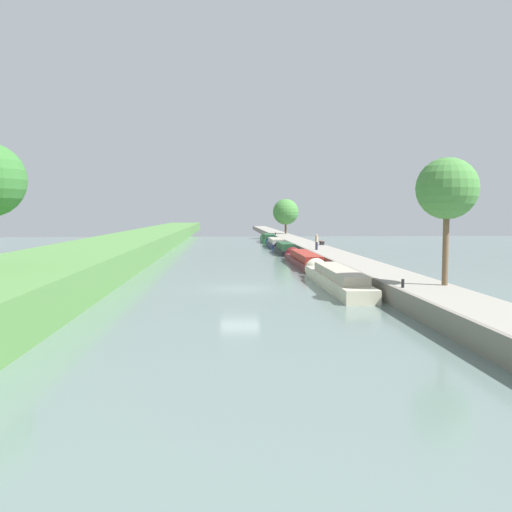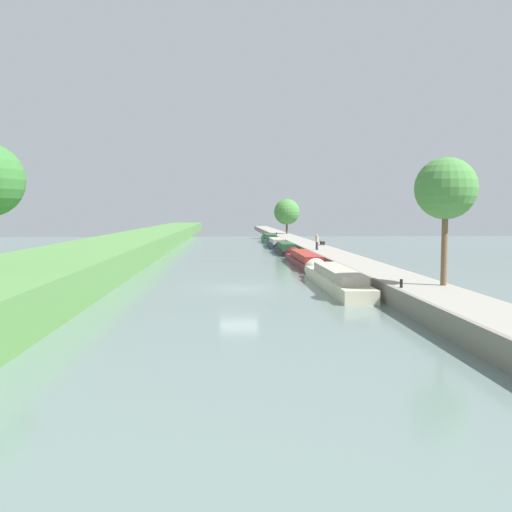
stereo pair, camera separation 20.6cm
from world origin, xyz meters
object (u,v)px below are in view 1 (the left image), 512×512
Objects in this scene: narrowboat_green at (268,239)px; mooring_bollard_near at (403,283)px; narrowboat_cream at (335,278)px; park_bench at (322,242)px; person_walking at (317,242)px; narrowboat_navy at (275,243)px; narrowboat_maroon at (303,259)px; mooring_bollard_far at (276,234)px; narrowboat_black at (284,249)px.

mooring_bollard_near is (1.83, -65.15, 0.67)m from narrowboat_green.
narrowboat_cream is 30.96m from park_bench.
person_walking is 29.70m from mooring_bollard_near.
narrowboat_navy is 8.30× the size of park_bench.
park_bench reaches higher than narrowboat_cream.
narrowboat_maroon is at bearing -89.96° from narrowboat_green.
mooring_bollard_near and mooring_bollard_far have the same top height.
mooring_bollard_far reaches higher than narrowboat_black.
person_walking is at bearing 83.53° from narrowboat_cream.
person_walking is 1.11× the size of park_bench.
narrowboat_black is 31.64m from mooring_bollard_far.
narrowboat_black is at bearing 176.82° from park_bench.
narrowboat_maroon is 35.52× the size of mooring_bollard_near.
narrowboat_maroon is 46.84m from mooring_bollard_far.
mooring_bollard_near is 0.30× the size of park_bench.
person_walking is 40.86m from mooring_bollard_far.
park_bench reaches higher than mooring_bollard_far.
park_bench reaches higher than narrowboat_black.
narrowboat_cream is at bearing 103.47° from mooring_bollard_near.
narrowboat_green is (-0.03, 41.41, 0.06)m from narrowboat_maroon.
narrowboat_black is 12.53m from narrowboat_navy.
narrowboat_black is 6.52× the size of person_walking.
mooring_bollard_far is at bearing 94.87° from park_bench.
narrowboat_navy is (0.04, 43.38, -0.04)m from narrowboat_cream.
mooring_bollard_near is (1.90, -51.50, 0.71)m from narrowboat_navy.
narrowboat_black is at bearing 104.64° from person_walking.
narrowboat_black is at bearing 92.82° from mooring_bollard_near.
narrowboat_cream is 33.81× the size of mooring_bollard_near.
narrowboat_black is 39.02m from mooring_bollard_near.
narrowboat_cream reaches higher than narrowboat_black.
mooring_bollard_far is at bearing 87.80° from narrowboat_maroon.
narrowboat_maroon is at bearing -106.76° from park_bench.
narrowboat_navy is 7.50× the size of person_walking.
person_walking is (2.42, -9.28, 1.36)m from narrowboat_black.
mooring_bollard_near is at bearing -87.18° from narrowboat_black.
narrowboat_maroon is 10.66× the size of park_bench.
person_walking is 3.69× the size of mooring_bollard_far.
park_bench is at bearing 86.00° from mooring_bollard_near.
park_bench is at bearing 73.24° from narrowboat_maroon.
narrowboat_green is 35.56m from person_walking.
narrowboat_navy is 27.67× the size of mooring_bollard_far.
park_bench reaches higher than narrowboat_green.
narrowboat_green is 7.49× the size of person_walking.
narrowboat_black is 7.22× the size of park_bench.
narrowboat_cream is 43.38m from narrowboat_navy.
park_bench is (2.71, 38.71, 0.12)m from mooring_bollard_near.
mooring_bollard_near reaches higher than narrowboat_black.
park_bench is (4.65, 30.60, 0.79)m from narrowboat_cream.
narrowboat_green is 65.18m from mooring_bollard_near.
narrowboat_green is at bearing 89.79° from narrowboat_black.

